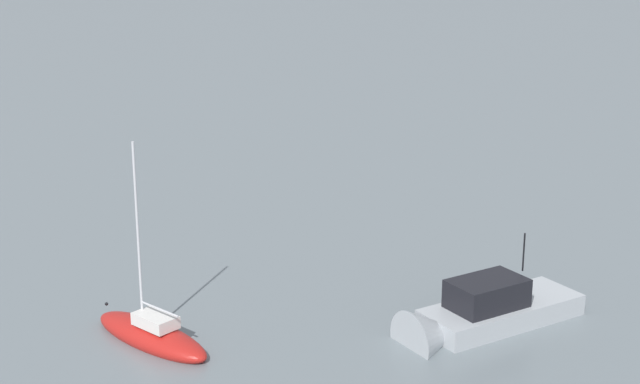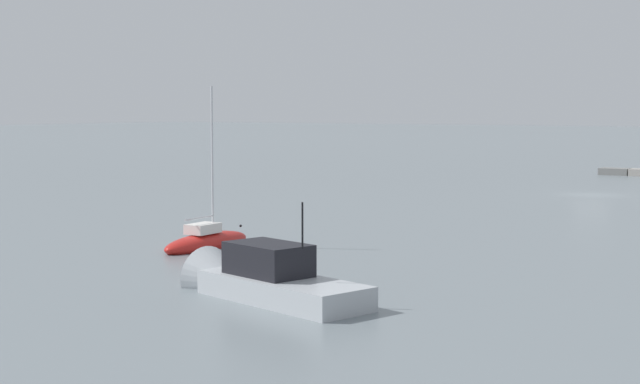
% 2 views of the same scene
% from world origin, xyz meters
% --- Properties ---
extents(ground_plane, '(500.00, 500.00, 0.00)m').
position_xyz_m(ground_plane, '(0.00, 0.00, 0.00)').
color(ground_plane, slate).
extents(sailboat_red_near, '(1.63, 5.57, 7.47)m').
position_xyz_m(sailboat_red_near, '(7.04, 35.03, 0.27)').
color(sailboat_red_near, red).
rests_on(sailboat_red_near, ground_plane).
extents(motorboat_grey_near, '(7.72, 4.24, 4.14)m').
position_xyz_m(motorboat_grey_near, '(-1.47, 42.97, 0.44)').
color(motorboat_grey_near, '#ADB2B7').
rests_on(motorboat_grey_near, ground_plane).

